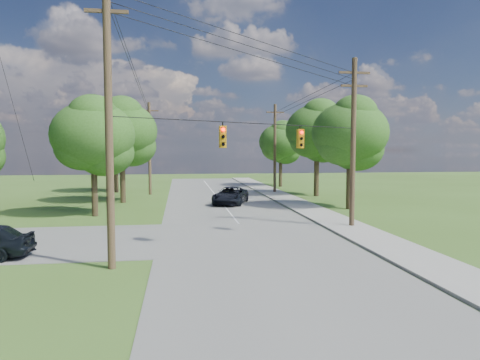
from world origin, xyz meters
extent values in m
plane|color=#3C5C1E|center=(0.00, 0.00, 0.00)|extent=(140.00, 140.00, 0.00)
cube|color=gray|center=(2.00, 5.00, 0.01)|extent=(10.00, 100.00, 0.03)
cube|color=#99978F|center=(8.70, 5.00, 0.06)|extent=(2.60, 100.00, 0.12)
cylinder|color=brown|center=(-4.60, 0.40, 6.00)|extent=(0.32, 0.32, 12.00)
cube|color=brown|center=(-4.60, 0.40, 10.30)|extent=(1.70, 0.12, 0.14)
cylinder|color=brown|center=(8.90, 8.00, 5.25)|extent=(0.32, 0.32, 10.50)
cube|color=brown|center=(8.90, 8.00, 9.60)|extent=(2.00, 0.12, 0.14)
cube|color=brown|center=(8.90, 8.00, 8.80)|extent=(1.70, 0.12, 0.14)
cylinder|color=brown|center=(8.90, 30.00, 5.00)|extent=(0.32, 0.32, 10.00)
cube|color=brown|center=(8.90, 30.00, 9.10)|extent=(2.00, 0.12, 0.14)
cylinder|color=brown|center=(-5.00, 30.00, 5.00)|extent=(0.32, 0.32, 10.00)
cube|color=brown|center=(-5.00, 30.00, 9.10)|extent=(2.00, 0.12, 0.14)
cylinder|color=black|center=(2.15, 4.20, 10.35)|extent=(13.52, 7.63, 1.53)
cylinder|color=black|center=(2.15, 4.20, 9.95)|extent=(13.52, 7.63, 1.53)
cylinder|color=black|center=(2.15, 4.20, 9.55)|extent=(13.52, 7.63, 1.53)
cylinder|color=black|center=(8.90, 19.00, 9.35)|extent=(0.03, 22.00, 0.53)
cylinder|color=black|center=(-4.80, 15.20, 10.10)|extent=(0.43, 29.60, 2.03)
cylinder|color=black|center=(8.90, 19.00, 8.95)|extent=(0.03, 22.00, 0.53)
cylinder|color=black|center=(-4.80, 15.20, 9.70)|extent=(0.43, 29.60, 2.03)
cylinder|color=black|center=(2.15, 4.20, 6.20)|extent=(13.52, 7.63, 0.04)
cube|color=#C7870B|center=(0.26, 3.02, 5.48)|extent=(0.32, 0.22, 1.05)
sphere|color=#FF0C05|center=(0.26, 2.88, 5.83)|extent=(0.17, 0.17, 0.17)
cube|color=#C7870B|center=(0.26, 3.26, 5.48)|extent=(0.32, 0.22, 1.05)
sphere|color=#FF0C05|center=(0.26, 3.40, 5.83)|extent=(0.17, 0.17, 0.17)
cube|color=#C7870B|center=(4.85, 5.60, 5.48)|extent=(0.32, 0.22, 1.05)
sphere|color=#FF0C05|center=(4.85, 5.46, 5.83)|extent=(0.17, 0.17, 0.17)
cube|color=#C7870B|center=(4.85, 5.84, 5.48)|extent=(0.32, 0.22, 1.05)
sphere|color=#FF0C05|center=(4.85, 5.98, 5.83)|extent=(0.17, 0.17, 0.17)
cylinder|color=#413320|center=(-8.00, 15.00, 1.57)|extent=(0.45, 0.45, 3.15)
ellipsoid|color=#265018|center=(-8.00, 15.00, 5.94)|extent=(6.00, 6.00, 4.92)
cylinder|color=#413320|center=(-7.00, 23.00, 1.75)|extent=(0.50, 0.50, 3.50)
ellipsoid|color=#265018|center=(-7.00, 23.00, 6.60)|extent=(6.40, 6.40, 5.25)
cylinder|color=#413320|center=(-9.00, 33.00, 1.66)|extent=(0.48, 0.47, 3.32)
ellipsoid|color=#265018|center=(-9.00, 33.00, 6.27)|extent=(6.00, 6.00, 4.92)
cylinder|color=#413320|center=(12.00, 16.00, 1.66)|extent=(0.48, 0.48, 3.32)
ellipsoid|color=#265018|center=(12.00, 16.00, 6.27)|extent=(6.20, 6.20, 5.08)
cylinder|color=#413320|center=(12.50, 26.00, 1.84)|extent=(0.52, 0.52, 3.67)
ellipsoid|color=#265018|center=(12.50, 26.00, 6.93)|extent=(6.60, 6.60, 5.41)
cylinder|color=#413320|center=(11.50, 38.00, 1.57)|extent=(0.45, 0.45, 3.15)
ellipsoid|color=#265018|center=(11.50, 38.00, 5.94)|extent=(5.80, 5.80, 4.76)
imported|color=black|center=(2.70, 20.45, 0.79)|extent=(4.14, 5.99, 1.52)
camera|label=1|loc=(-1.82, -17.39, 4.84)|focal=32.00mm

